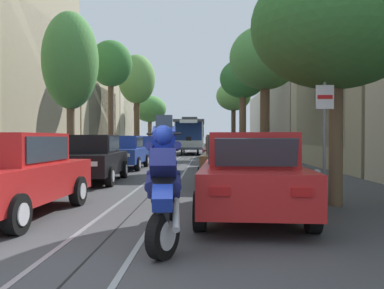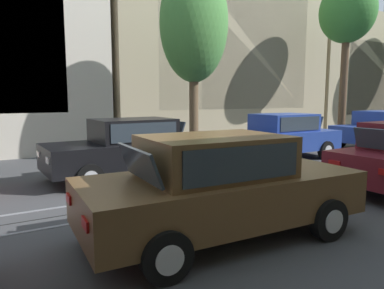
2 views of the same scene
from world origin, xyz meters
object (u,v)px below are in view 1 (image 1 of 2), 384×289
object	(u,v)px
parked_car_green_fifth_left	(157,146)
parked_car_grey_sixth_right	(216,145)
parked_car_red_near_right	(251,174)
parked_car_white_fourth_right	(223,149)
street_tree_kerb_right_fourth	(233,97)
parked_car_blue_fourth_left	(144,149)
cable_car_trolley	(190,136)
street_sign_post	(324,131)
parked_car_blue_mid_left	(124,152)
parked_car_silver_fifth_right	(218,147)
parked_car_brown_second_right	(230,159)
motorcycle_with_rider	(164,178)
parked_car_red_near_left	(8,174)
parked_car_black_second_left	(91,158)
street_tree_kerb_right_mid	(243,81)
street_tree_kerb_right_second	(265,59)
street_tree_kerb_left_mid	(111,65)
street_tree_kerb_right_near	(337,25)
parked_car_maroon_mid_right	(222,153)
fire_hydrant	(317,189)
street_tree_kerb_left_fourth	(137,81)
street_tree_kerb_left_second	(70,62)

from	to	relation	value
parked_car_green_fifth_left	parked_car_grey_sixth_right	xyz separation A→B (m)	(4.65, 3.98, 0.00)
parked_car_red_near_right	parked_car_white_fourth_right	size ratio (longest dim) A/B	1.01
parked_car_red_near_right	street_tree_kerb_right_fourth	xyz separation A→B (m)	(1.84, 31.72, 4.68)
parked_car_blue_fourth_left	parked_car_green_fifth_left	distance (m)	6.40
cable_car_trolley	street_sign_post	bearing A→B (deg)	-82.41
parked_car_blue_mid_left	parked_car_silver_fifth_right	xyz separation A→B (m)	(4.84, 10.57, 0.00)
parked_car_brown_second_right	parked_car_red_near_right	bearing A→B (deg)	-89.46
parked_car_white_fourth_right	cable_car_trolley	bearing A→B (deg)	100.69
parked_car_blue_mid_left	street_sign_post	world-z (taller)	street_sign_post
motorcycle_with_rider	parked_car_red_near_left	bearing A→B (deg)	146.35
parked_car_black_second_left	parked_car_blue_mid_left	size ratio (longest dim) A/B	1.01
parked_car_red_near_right	street_tree_kerb_right_mid	bearing A→B (deg)	85.18
parked_car_red_near_right	street_tree_kerb_right_second	world-z (taller)	street_tree_kerb_right_second
parked_car_red_near_left	street_tree_kerb_right_second	xyz separation A→B (m)	(6.69, 12.87, 4.63)
parked_car_red_near_left	cable_car_trolley	xyz separation A→B (m)	(2.27, 29.71, 0.86)
parked_car_blue_mid_left	street_tree_kerb_right_second	distance (m)	8.40
street_tree_kerb_left_mid	street_tree_kerb_right_near	size ratio (longest dim) A/B	1.42
parked_car_maroon_mid_right	cable_car_trolley	size ratio (longest dim) A/B	0.48
parked_car_black_second_left	fire_hydrant	distance (m)	7.95
street_tree_kerb_right_second	motorcycle_with_rider	bearing A→B (deg)	-103.22
parked_car_blue_mid_left	street_tree_kerb_left_mid	xyz separation A→B (m)	(-2.07, 6.01, 5.23)
fire_hydrant	parked_car_grey_sixth_right	bearing A→B (deg)	93.11
parked_car_silver_fifth_right	street_tree_kerb_right_fourth	size ratio (longest dim) A/B	0.63
parked_car_green_fifth_left	motorcycle_with_rider	distance (m)	26.01
parked_car_red_near_left	parked_car_black_second_left	xyz separation A→B (m)	(-0.14, 5.92, 0.00)
parked_car_blue_fourth_left	street_tree_kerb_right_mid	bearing A→B (deg)	37.76
street_tree_kerb_right_near	parked_car_red_near_right	bearing A→B (deg)	-148.62
parked_car_white_fourth_right	street_tree_kerb_right_mid	size ratio (longest dim) A/B	0.60
street_sign_post	parked_car_black_second_left	bearing A→B (deg)	140.63
parked_car_blue_fourth_left	street_tree_kerb_right_mid	xyz separation A→B (m)	(6.59, 5.10, 4.93)
street_tree_kerb_right_second	motorcycle_with_rider	xyz separation A→B (m)	(-3.52, -14.97, -4.48)
parked_car_maroon_mid_right	street_tree_kerb_right_second	distance (m)	5.41
parked_car_black_second_left	parked_car_grey_sixth_right	xyz separation A→B (m)	(4.69, 21.75, 0.00)
parked_car_brown_second_right	fire_hydrant	bearing A→B (deg)	-72.55
parked_car_red_near_left	parked_car_red_near_right	distance (m)	4.58
parked_car_green_fifth_left	street_tree_kerb_left_fourth	distance (m)	6.23
parked_car_red_near_right	street_tree_kerb_right_near	size ratio (longest dim) A/B	0.83
parked_car_red_near_left	cable_car_trolley	world-z (taller)	cable_car_trolley
street_tree_kerb_right_mid	fire_hydrant	distance (m)	22.14
street_tree_kerb_left_second	street_tree_kerb_left_fourth	xyz separation A→B (m)	(-0.20, 16.92, 1.64)
parked_car_silver_fifth_right	street_tree_kerb_right_fourth	distance (m)	11.02
parked_car_black_second_left	parked_car_red_near_right	xyz separation A→B (m)	(4.71, -5.70, 0.00)
street_tree_kerb_left_second	street_tree_kerb_right_mid	size ratio (longest dim) A/B	0.91
street_tree_kerb_right_fourth	cable_car_trolley	size ratio (longest dim) A/B	0.77
parked_car_black_second_left	parked_car_maroon_mid_right	xyz separation A→B (m)	(4.62, 5.21, 0.00)
parked_car_black_second_left	street_tree_kerb_left_mid	size ratio (longest dim) A/B	0.58
parked_car_brown_second_right	street_tree_kerb_left_fourth	world-z (taller)	street_tree_kerb_left_fourth
street_tree_kerb_right_near	motorcycle_with_rider	distance (m)	5.74
parked_car_green_fifth_left	street_tree_kerb_right_fourth	size ratio (longest dim) A/B	0.63
fire_hydrant	motorcycle_with_rider	bearing A→B (deg)	-133.34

